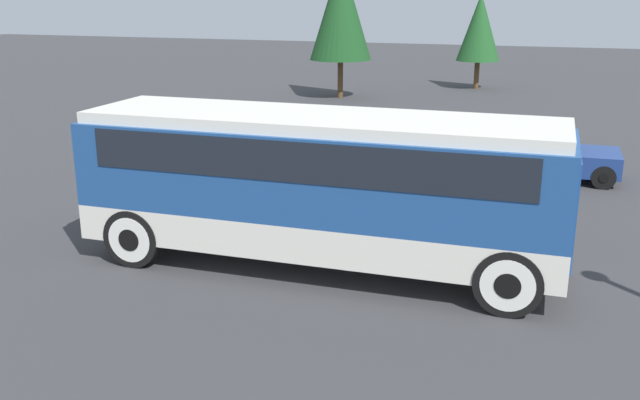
% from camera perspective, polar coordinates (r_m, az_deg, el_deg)
% --- Properties ---
extents(ground_plane, '(120.00, 120.00, 0.00)m').
position_cam_1_polar(ground_plane, '(14.53, 0.00, -5.26)').
color(ground_plane, '#38383A').
extents(tour_bus, '(9.44, 2.67, 3.09)m').
position_cam_1_polar(tour_bus, '(13.91, 0.38, 1.88)').
color(tour_bus, silver).
rests_on(tour_bus, ground_plane).
extents(parked_car_near, '(4.32, 1.94, 1.34)m').
position_cam_1_polar(parked_car_near, '(22.11, 17.25, 3.50)').
color(parked_car_near, navy).
rests_on(parked_car_near, ground_plane).
extents(parked_car_mid, '(4.18, 1.86, 1.40)m').
position_cam_1_polar(parked_car_mid, '(21.42, 4.37, 3.85)').
color(parked_car_mid, '#7A6B5B').
rests_on(parked_car_mid, ground_plane).
extents(parked_car_far, '(4.48, 1.80, 1.34)m').
position_cam_1_polar(parked_car_far, '(20.23, -4.71, 3.01)').
color(parked_car_far, '#BCBCC1').
rests_on(parked_car_far, ground_plane).
extents(tree_left, '(2.38, 2.38, 5.18)m').
position_cam_1_polar(tree_left, '(40.97, 12.64, 13.34)').
color(tree_left, brown).
rests_on(tree_left, ground_plane).
extents(tree_center, '(3.09, 3.09, 6.91)m').
position_cam_1_polar(tree_center, '(36.58, 1.68, 15.04)').
color(tree_center, brown).
rests_on(tree_center, ground_plane).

